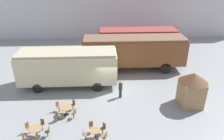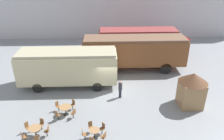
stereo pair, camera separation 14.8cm
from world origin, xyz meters
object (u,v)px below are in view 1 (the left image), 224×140
Objects in this scene: cafe_table_near at (66,108)px; ticket_kiosk at (192,88)px; cafe_table_mid at (95,132)px; cafe_table_far at (36,130)px; visitor_person at (120,89)px; passenger_coach_vintage at (68,66)px; cafe_chair_0 at (74,113)px; streamlined_locomotive at (144,40)px; passenger_coach_wooden at (134,50)px.

cafe_table_near is 10.30m from ticket_kiosk.
cafe_table_mid is 4.07m from cafe_table_far.
ticket_kiosk reaches higher than visitor_person.
passenger_coach_vintage is 11.21m from ticket_kiosk.
visitor_person is (2.10, 4.99, 0.37)m from cafe_table_mid.
cafe_table_mid is 0.83× the size of cafe_table_far.
cafe_chair_0 is (2.38, 1.90, -0.10)m from cafe_table_far.
cafe_table_far is at bearing -100.82° from passenger_coach_vintage.
passenger_coach_vintage reaches higher than visitor_person.
streamlined_locomotive is 13.52× the size of cafe_chair_0.
passenger_coach_vintage is 5.55m from cafe_chair_0.
cafe_table_mid is 0.85× the size of cafe_chair_0.
cafe_table_mid is (2.37, -2.73, -0.05)m from cafe_table_near.
cafe_table_near is at bearing -86.11° from passenger_coach_vintage.
passenger_coach_vintage is 10.53× the size of cafe_chair_0.
cafe_table_far is at bearing -124.00° from streamlined_locomotive.
passenger_coach_wooden is 10.35m from cafe_chair_0.
passenger_coach_vintage is (-6.71, -3.24, -0.19)m from passenger_coach_wooden.
visitor_person is 0.56× the size of ticket_kiosk.
cafe_table_mid is at bearing -4.63° from cafe_table_far.
streamlined_locomotive reaches higher than cafe_table_mid.
passenger_coach_wooden is at bearing 118.38° from ticket_kiosk.
passenger_coach_wooden is at bearing 52.12° from cafe_table_far.
ticket_kiosk is (5.73, -1.37, 0.76)m from visitor_person.
visitor_person is (4.79, -2.47, -1.14)m from passenger_coach_vintage.
visitor_person is at bearing 26.86° from cafe_table_near.
passenger_coach_wooden reaches higher than cafe_chair_0.
ticket_kiosk is at bearing -20.01° from passenger_coach_vintage.
cafe_table_far is (-1.68, -2.40, 0.03)m from cafe_table_near.
ticket_kiosk reaches higher than cafe_table_far.
cafe_chair_0 is at bearing -120.48° from streamlined_locomotive.
cafe_table_near is at bearing -153.14° from visitor_person.
ticket_kiosk reaches higher than cafe_chair_0.
cafe_chair_0 is (-1.68, 2.23, -0.03)m from cafe_table_mid.
passenger_coach_vintage reaches higher than cafe_table_mid.
cafe_table_mid is (-4.01, -10.70, -1.70)m from passenger_coach_wooden.
cafe_table_mid is at bearing -70.15° from passenger_coach_vintage.
passenger_coach_vintage is at bearing 79.18° from cafe_table_far.
passenger_coach_wooden is 14.94× the size of cafe_table_mid.
cafe_table_far is 1.01× the size of cafe_chair_0.
passenger_coach_vintage is 10.38× the size of cafe_table_far.
ticket_kiosk is at bearing -135.76° from cafe_chair_0.
visitor_person is (6.16, 4.67, 0.30)m from cafe_table_far.
cafe_table_near is 0.32× the size of ticket_kiosk.
passenger_coach_vintage is 3.05× the size of ticket_kiosk.
passenger_coach_wooden is at bearing -88.02° from cafe_chair_0.
cafe_table_near is (-8.22, -12.29, -1.39)m from streamlined_locomotive.
cafe_chair_0 is (0.70, -0.50, -0.08)m from cafe_table_near.
streamlined_locomotive is at bearing 99.88° from ticket_kiosk.
streamlined_locomotive is 1.28× the size of passenger_coach_vintage.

